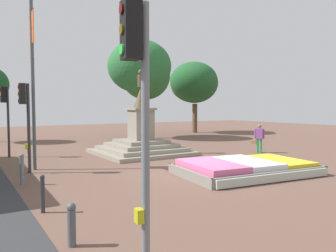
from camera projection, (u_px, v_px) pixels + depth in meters
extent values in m
plane|color=brown|center=(197.00, 174.00, 12.65)|extent=(73.15, 73.15, 0.00)
cube|color=#38281C|center=(246.00, 170.00, 12.61)|extent=(5.28, 3.53, 0.31)
cube|color=gray|center=(274.00, 177.00, 11.25)|extent=(5.12, 0.76, 0.35)
cube|color=gray|center=(223.00, 163.00, 13.98)|extent=(5.12, 0.76, 0.35)
cube|color=gray|center=(189.00, 175.00, 11.54)|extent=(0.50, 3.11, 0.35)
cube|color=gray|center=(294.00, 164.00, 13.69)|extent=(0.50, 3.11, 0.35)
cube|color=#D86699|center=(211.00, 166.00, 11.93)|extent=(1.92, 2.90, 0.24)
cube|color=white|center=(246.00, 163.00, 12.60)|extent=(1.92, 2.90, 0.22)
cube|color=yellow|center=(277.00, 161.00, 13.27)|extent=(1.92, 2.90, 0.16)
cube|color=#B2BCAD|center=(275.00, 177.00, 11.20)|extent=(4.88, 0.83, 0.28)
cube|color=gray|center=(141.00, 152.00, 18.02)|extent=(4.67, 4.67, 0.20)
cube|color=gray|center=(141.00, 148.00, 18.01)|extent=(3.90, 3.90, 0.20)
cube|color=gray|center=(141.00, 145.00, 18.00)|extent=(3.14, 3.14, 0.20)
cube|color=gray|center=(141.00, 141.00, 17.98)|extent=(2.38, 2.38, 0.20)
cube|color=gray|center=(141.00, 125.00, 17.93)|extent=(1.11, 1.11, 1.62)
cube|color=gray|center=(141.00, 109.00, 17.88)|extent=(1.31, 1.31, 0.12)
cone|color=brown|center=(141.00, 97.00, 17.84)|extent=(0.83, 0.83, 1.13)
cylinder|color=brown|center=(141.00, 81.00, 17.79)|extent=(0.35, 0.35, 0.66)
sphere|color=brown|center=(141.00, 72.00, 17.76)|extent=(0.29, 0.29, 0.29)
cylinder|color=brown|center=(142.00, 78.00, 17.59)|extent=(0.14, 0.56, 0.46)
cylinder|color=slate|center=(145.00, 148.00, 4.61)|extent=(0.12, 0.12, 4.03)
cube|color=black|center=(131.00, 30.00, 4.43)|extent=(0.28, 0.31, 0.80)
cylinder|color=#4B0808|center=(121.00, 9.00, 4.36)|extent=(0.05, 0.14, 0.14)
cylinder|color=#543E08|center=(122.00, 29.00, 4.37)|extent=(0.05, 0.14, 0.14)
cylinder|color=green|center=(122.00, 49.00, 4.39)|extent=(0.05, 0.14, 0.14)
cube|color=gold|center=(139.00, 216.00, 4.62)|extent=(0.12, 0.17, 0.20)
cylinder|color=#2D2D33|center=(29.00, 129.00, 12.68)|extent=(0.12, 0.12, 3.49)
cube|color=black|center=(22.00, 94.00, 12.51)|extent=(0.26, 0.29, 0.80)
cylinder|color=red|center=(18.00, 87.00, 12.43)|extent=(0.04, 0.14, 0.14)
cylinder|color=#543E08|center=(18.00, 94.00, 12.44)|extent=(0.04, 0.14, 0.14)
cylinder|color=#0D4211|center=(18.00, 101.00, 12.46)|extent=(0.04, 0.14, 0.14)
cube|color=gold|center=(26.00, 146.00, 12.68)|extent=(0.11, 0.17, 0.20)
cylinder|color=#2D2D33|center=(8.00, 122.00, 16.69)|extent=(0.12, 0.12, 3.60)
cube|color=black|center=(3.00, 95.00, 16.48)|extent=(0.27, 0.30, 0.80)
cylinder|color=#4B0808|center=(0.00, 89.00, 16.38)|extent=(0.04, 0.14, 0.14)
cylinder|color=yellow|center=(0.00, 95.00, 16.40)|extent=(0.04, 0.14, 0.14)
cylinder|color=#0D4211|center=(0.00, 100.00, 16.42)|extent=(0.04, 0.14, 0.14)
cylinder|color=#4C5156|center=(33.00, 85.00, 13.24)|extent=(0.14, 0.14, 6.96)
cube|color=#D84C19|center=(31.00, 37.00, 13.40)|extent=(0.04, 0.50, 1.70)
cylinder|color=#4C5156|center=(30.00, 16.00, 13.35)|extent=(0.06, 0.64, 0.03)
cube|color=#D84C19|center=(33.00, 26.00, 12.83)|extent=(0.04, 0.49, 1.25)
cylinder|color=#4C5156|center=(32.00, 10.00, 12.80)|extent=(0.06, 0.63, 0.03)
cylinder|color=#338C4C|center=(261.00, 146.00, 18.31)|extent=(0.13, 0.13, 0.80)
cylinder|color=#338C4C|center=(257.00, 146.00, 18.37)|extent=(0.13, 0.13, 0.80)
cube|color=#8C4C99|center=(259.00, 134.00, 18.30)|extent=(0.40, 0.44, 0.57)
cylinder|color=#8C4C99|center=(264.00, 134.00, 18.21)|extent=(0.09, 0.09, 0.54)
cylinder|color=#8C4C99|center=(255.00, 134.00, 18.39)|extent=(0.09, 0.09, 0.54)
sphere|color=#8C664C|center=(259.00, 126.00, 18.27)|extent=(0.21, 0.21, 0.21)
cube|color=olive|center=(254.00, 142.00, 18.44)|extent=(0.26, 0.30, 0.22)
cylinder|color=#4C5156|center=(72.00, 228.00, 6.06)|extent=(0.16, 0.16, 0.69)
sphere|color=#4C5156|center=(71.00, 207.00, 6.03)|extent=(0.17, 0.17, 0.17)
cylinder|color=#2D2D33|center=(43.00, 195.00, 7.97)|extent=(0.10, 0.10, 0.86)
sphere|color=#2D2D33|center=(42.00, 177.00, 7.95)|extent=(0.11, 0.11, 0.11)
cylinder|color=slate|center=(22.00, 171.00, 10.82)|extent=(0.14, 0.14, 0.93)
sphere|color=slate|center=(22.00, 156.00, 10.79)|extent=(0.15, 0.15, 0.15)
cylinder|color=brown|center=(195.00, 118.00, 32.68)|extent=(0.49, 0.49, 2.89)
ellipsoid|color=#23572B|center=(190.00, 86.00, 32.57)|extent=(3.72, 4.00, 2.93)
ellipsoid|color=#255D28|center=(194.00, 83.00, 32.72)|extent=(5.06, 4.32, 4.08)
ellipsoid|color=#22592B|center=(194.00, 81.00, 31.58)|extent=(4.55, 4.60, 3.61)
cylinder|color=#4C3823|center=(146.00, 117.00, 26.87)|extent=(0.52, 0.52, 3.49)
ellipsoid|color=#2A6B35|center=(139.00, 66.00, 26.35)|extent=(5.08, 5.30, 4.29)
ellipsoid|color=#2B682F|center=(146.00, 75.00, 27.49)|extent=(4.19, 4.02, 4.12)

